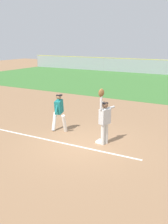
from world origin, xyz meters
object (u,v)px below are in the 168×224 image
object	(u,v)px
first_base	(102,142)
parked_car_blue	(160,66)
fielder	(104,117)
runner	(59,110)
baseball	(102,102)
parked_car_black	(112,64)

from	to	relation	value
first_base	parked_car_blue	xyz separation A→B (m)	(-5.13, 26.46, 0.63)
fielder	runner	bearing A→B (deg)	7.53
first_base	fielder	distance (m)	1.10
baseball	parked_car_blue	distance (m)	27.00
baseball	fielder	bearing A→B (deg)	-25.77
first_base	fielder	xyz separation A→B (m)	(0.16, -0.10, 1.08)
parked_car_black	first_base	bearing A→B (deg)	-70.89
parked_car_black	parked_car_blue	xyz separation A→B (m)	(6.57, 0.35, 0.00)
runner	parked_car_blue	world-z (taller)	runner
fielder	baseball	world-z (taller)	fielder
parked_car_blue	fielder	bearing A→B (deg)	-75.54
parked_car_black	fielder	bearing A→B (deg)	-70.69
fielder	parked_car_blue	xyz separation A→B (m)	(-5.29, 26.56, -0.45)
fielder	parked_car_black	world-z (taller)	fielder
baseball	parked_car_black	size ratio (longest dim) A/B	0.02
first_base	parked_car_blue	bearing A→B (deg)	100.97
runner	first_base	bearing A→B (deg)	-20.72
runner	parked_car_black	bearing A→B (deg)	96.69
first_base	fielder	bearing A→B (deg)	-31.73
runner	baseball	distance (m)	2.44
baseball	parked_car_blue	size ratio (longest dim) A/B	0.02
runner	baseball	size ratio (longest dim) A/B	23.24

